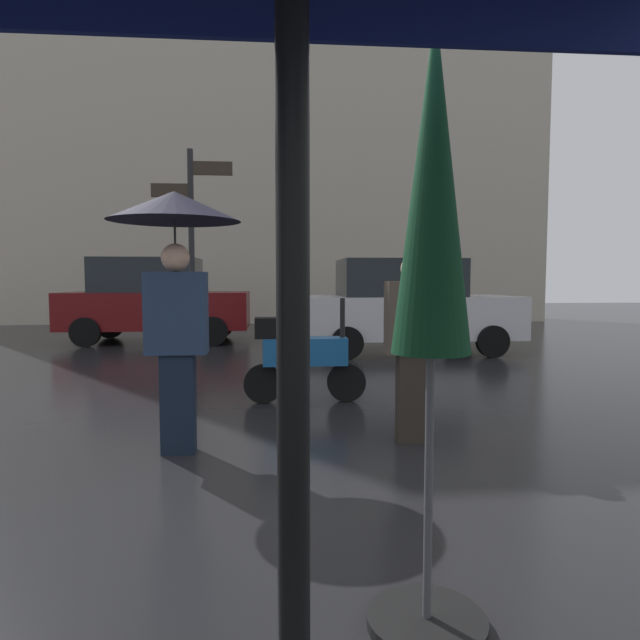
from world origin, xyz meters
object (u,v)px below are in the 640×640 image
parked_car_left (405,305)px  parked_car_right (155,300)px  folded_patio_umbrella_far (433,224)px  pedestrian_with_bag (414,338)px  parked_scooter (301,356)px  pedestrian_with_umbrella (175,248)px  street_signpost (192,244)px

parked_car_left → parked_car_right: bearing=-27.3°
folded_patio_umbrella_far → pedestrian_with_bag: (0.61, 2.61, -0.74)m
folded_patio_umbrella_far → parked_scooter: folded_patio_umbrella_far is taller
folded_patio_umbrella_far → pedestrian_with_umbrella: (-1.43, 2.47, 0.04)m
pedestrian_with_bag → parked_scooter: (-0.92, 1.68, -0.38)m
pedestrian_with_umbrella → pedestrian_with_bag: size_ratio=1.31×
pedestrian_with_umbrella → parked_scooter: size_ratio=1.50×
folded_patio_umbrella_far → parked_car_left: size_ratio=0.60×
pedestrian_with_umbrella → parked_car_left: bearing=106.1°
parked_scooter → street_signpost: street_signpost is taller
folded_patio_umbrella_far → parked_car_right: (-3.36, 10.90, -0.70)m
folded_patio_umbrella_far → parked_car_left: (2.01, 8.68, -0.74)m
parked_car_right → folded_patio_umbrella_far: bearing=117.0°
folded_patio_umbrella_far → parked_car_left: bearing=77.0°
parked_car_left → parked_car_right: parked_car_right is taller
pedestrian_with_umbrella → parked_car_left: size_ratio=0.52×
parked_car_left → parked_scooter: bearing=57.4°
parked_car_left → pedestrian_with_bag: bearing=72.2°
parked_car_left → pedestrian_with_umbrella: bearing=56.2°
folded_patio_umbrella_far → pedestrian_with_bag: size_ratio=1.52×
parked_car_right → pedestrian_with_bag: bearing=125.5°
folded_patio_umbrella_far → pedestrian_with_umbrella: bearing=120.1°
pedestrian_with_bag → folded_patio_umbrella_far: bearing=44.9°
folded_patio_umbrella_far → parked_scooter: 4.44m
parked_car_left → street_signpost: (-3.73, -3.20, 1.00)m
pedestrian_with_umbrella → parked_car_right: bearing=147.9°
street_signpost → folded_patio_umbrella_far: bearing=-72.5°
pedestrian_with_bag → street_signpost: street_signpost is taller
parked_car_left → parked_car_right: (-5.37, 2.22, 0.05)m
parked_scooter → parked_car_right: (-3.05, 6.61, 0.42)m
parked_scooter → parked_car_right: parked_car_right is taller
parked_car_right → parked_car_left: bearing=167.4°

